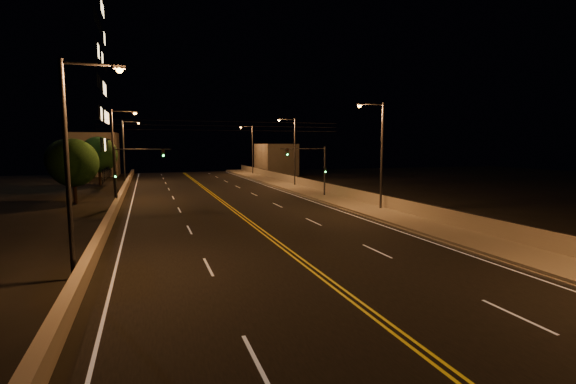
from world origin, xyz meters
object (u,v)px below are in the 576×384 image
object	(u,v)px
streetlight_2	(293,148)
tree_2	(99,155)
tree_0	(73,163)
traffic_signal_left	(128,168)
streetlight_5	(116,149)
tree_1	(67,160)
traffic_signal_right	(315,165)
streetlight_1	(379,150)
streetlight_6	(126,147)
streetlight_4	(74,155)
streetlight_3	(251,147)

from	to	relation	value
streetlight_2	tree_2	bearing A→B (deg)	155.71
tree_0	traffic_signal_left	bearing A→B (deg)	-36.85
streetlight_5	tree_1	xyz separation A→B (m)	(-5.83, 8.32, -1.30)
traffic_signal_right	streetlight_1	bearing A→B (deg)	-81.04
traffic_signal_left	streetlight_2	bearing A→B (deg)	30.18
streetlight_2	tree_2	world-z (taller)	streetlight_2
tree_0	streetlight_6	bearing A→B (deg)	79.72
streetlight_2	tree_0	bearing A→B (deg)	-162.46
tree_1	traffic_signal_left	bearing A→B (deg)	-60.92
streetlight_5	tree_0	bearing A→B (deg)	-172.17
streetlight_1	tree_0	world-z (taller)	streetlight_1
traffic_signal_right	traffic_signal_left	bearing A→B (deg)	180.00
traffic_signal_left	tree_2	distance (m)	23.50
streetlight_4	streetlight_2	bearing A→B (deg)	57.33
streetlight_1	streetlight_4	xyz separation A→B (m)	(-21.44, -11.56, 0.00)
streetlight_3	traffic_signal_right	world-z (taller)	streetlight_3
streetlight_5	tree_2	bearing A→B (deg)	100.52
tree_0	streetlight_2	bearing A→B (deg)	17.54
streetlight_3	traffic_signal_right	distance (m)	35.34
tree_0	tree_1	bearing A→B (deg)	102.60
streetlight_1	streetlight_3	distance (m)	45.36
streetlight_2	streetlight_3	bearing A→B (deg)	90.00
streetlight_1	streetlight_5	world-z (taller)	same
traffic_signal_left	tree_2	xyz separation A→B (m)	(-4.67, 23.02, 0.78)
streetlight_4	streetlight_3	bearing A→B (deg)	69.36
streetlight_4	tree_0	bearing A→B (deg)	98.61
traffic_signal_right	tree_2	bearing A→B (deg)	135.37
streetlight_4	tree_1	bearing A→B (deg)	99.65
streetlight_6	tree_1	xyz separation A→B (m)	(-5.83, -12.39, -1.30)
streetlight_3	tree_0	world-z (taller)	streetlight_3
tree_2	tree_1	bearing A→B (deg)	-102.76
streetlight_1	tree_2	xyz separation A→B (m)	(-24.92, 33.13, -0.99)
traffic_signal_left	tree_2	bearing A→B (deg)	101.46
streetlight_4	streetlight_6	bearing A→B (deg)	90.00
streetlight_3	tree_1	distance (m)	35.46
streetlight_6	tree_2	distance (m)	4.13
streetlight_4	tree_2	world-z (taller)	streetlight_4
streetlight_1	traffic_signal_right	distance (m)	10.38
streetlight_6	tree_0	size ratio (longest dim) A/B	1.46
tree_0	tree_2	xyz separation A→B (m)	(0.38, 19.24, 0.33)
tree_2	streetlight_2	bearing A→B (deg)	-24.29
streetlight_2	tree_1	world-z (taller)	streetlight_2
traffic_signal_right	tree_1	world-z (taller)	tree_1
streetlight_5	streetlight_6	distance (m)	20.71
streetlight_5	tree_1	world-z (taller)	streetlight_5
streetlight_4	traffic_signal_right	distance (m)	29.44
streetlight_5	traffic_signal_right	xyz separation A→B (m)	(19.85, -4.31, -1.77)
streetlight_2	traffic_signal_left	size ratio (longest dim) A/B	1.67
streetlight_6	streetlight_4	bearing A→B (deg)	-90.00
tree_1	tree_2	bearing A→B (deg)	77.24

